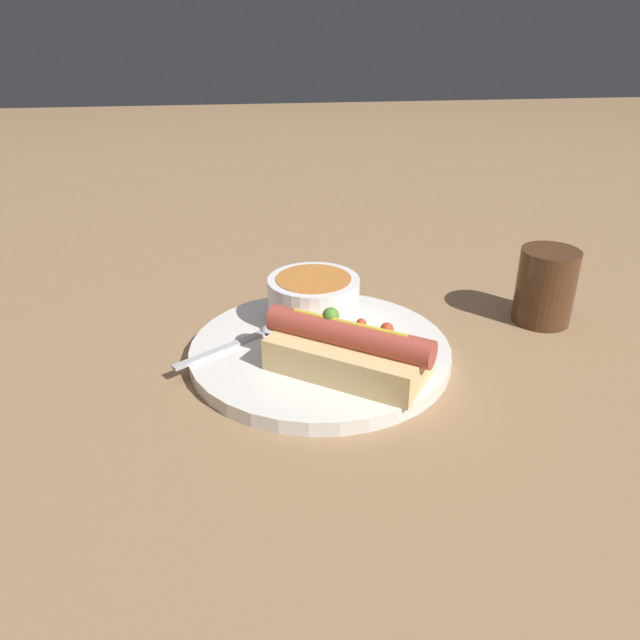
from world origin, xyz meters
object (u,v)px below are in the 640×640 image
at_px(soup_bowl, 314,298).
at_px(spoon, 262,333).
at_px(hot_dog, 348,351).
at_px(drinking_glass, 546,286).

relative_size(soup_bowl, spoon, 0.77).
xyz_separation_m(soup_bowl, spoon, (-0.06, -0.03, -0.03)).
xyz_separation_m(hot_dog, spoon, (-0.08, 0.09, -0.02)).
bearing_deg(spoon, hot_dog, -80.71).
bearing_deg(soup_bowl, spoon, -154.55).
distance_m(hot_dog, soup_bowl, 0.12).
relative_size(hot_dog, soup_bowl, 1.62).
distance_m(hot_dog, spoon, 0.12).
bearing_deg(spoon, drinking_glass, -30.12).
bearing_deg(drinking_glass, spoon, -175.35).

